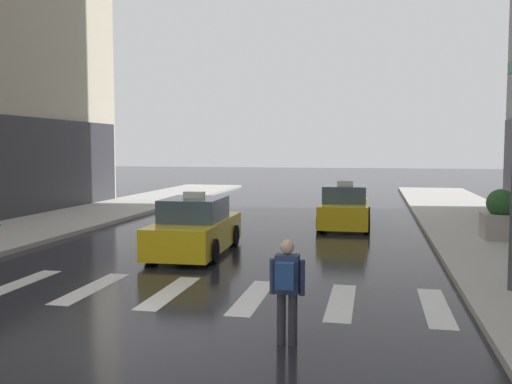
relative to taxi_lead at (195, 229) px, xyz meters
name	(u,v)px	position (x,y,z in m)	size (l,w,h in m)	color
ground_plane	(103,339)	(0.85, -7.37, -0.72)	(160.00, 160.00, 0.00)	black
crosswalk_markings	(170,292)	(0.85, -4.37, -0.72)	(11.30, 2.80, 0.01)	silver
taxi_lead	(195,229)	(0.00, 0.00, 0.00)	(2.05, 4.60, 1.80)	yellow
taxi_second	(345,208)	(3.96, 6.46, 0.00)	(1.96, 4.55, 1.80)	yellow
pedestrian_with_backpack	(287,284)	(3.76, -7.06, 0.25)	(0.55, 0.43, 1.65)	#333338
planter_mid_block	(500,216)	(9.03, 3.63, 0.15)	(1.10, 1.10, 1.60)	#A8A399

